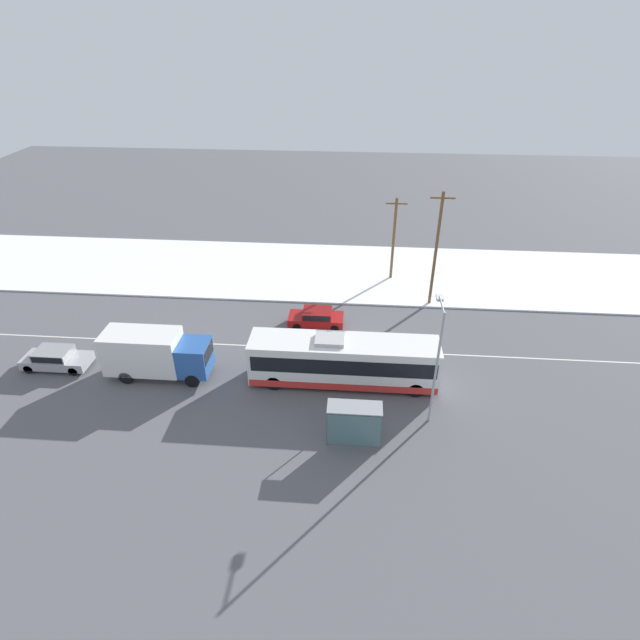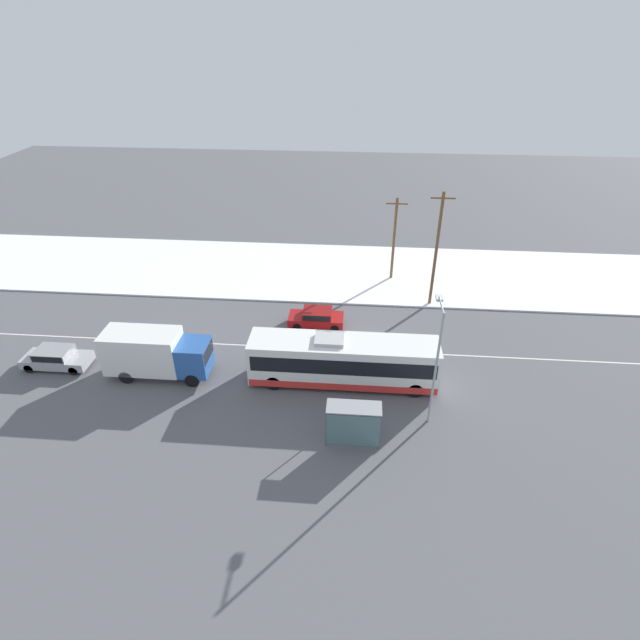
# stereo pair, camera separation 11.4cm
# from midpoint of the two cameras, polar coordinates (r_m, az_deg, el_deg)

# --- Properties ---
(ground_plane) EXTENTS (120.00, 120.00, 0.00)m
(ground_plane) POSITION_cam_midpoint_polar(r_m,az_deg,el_deg) (35.41, 4.52, -3.50)
(ground_plane) COLOR #56565B
(snow_lot) EXTENTS (80.00, 11.98, 0.12)m
(snow_lot) POSITION_cam_midpoint_polar(r_m,az_deg,el_deg) (46.18, 4.76, 5.46)
(snow_lot) COLOR white
(snow_lot) RESTS_ON ground_plane
(lane_marking_center) EXTENTS (60.00, 0.12, 0.00)m
(lane_marking_center) POSITION_cam_midpoint_polar(r_m,az_deg,el_deg) (35.40, 4.53, -3.50)
(lane_marking_center) COLOR silver
(lane_marking_center) RESTS_ON ground_plane
(city_bus) EXTENTS (11.85, 2.57, 3.30)m
(city_bus) POSITION_cam_midpoint_polar(r_m,az_deg,el_deg) (31.59, 2.77, -4.70)
(city_bus) COLOR white
(city_bus) RESTS_ON ground_plane
(box_truck) EXTENTS (6.73, 2.30, 3.19)m
(box_truck) POSITION_cam_midpoint_polar(r_m,az_deg,el_deg) (33.77, -18.25, -3.54)
(box_truck) COLOR silver
(box_truck) RESTS_ON ground_plane
(sedan_car) EXTENTS (4.13, 1.80, 1.36)m
(sedan_car) POSITION_cam_midpoint_polar(r_m,az_deg,el_deg) (37.69, -0.31, 0.34)
(sedan_car) COLOR maroon
(sedan_car) RESTS_ON ground_plane
(parked_car_near_truck) EXTENTS (4.36, 1.80, 1.38)m
(parked_car_near_truck) POSITION_cam_midpoint_polar(r_m,az_deg,el_deg) (37.72, -27.88, -3.76)
(parked_car_near_truck) COLOR #9E9EA3
(parked_car_near_truck) RESTS_ON ground_plane
(pedestrian_at_stop) EXTENTS (0.59, 0.26, 1.63)m
(pedestrian_at_stop) POSITION_cam_midpoint_polar(r_m,az_deg,el_deg) (28.86, 5.32, -10.51)
(pedestrian_at_stop) COLOR #23232D
(pedestrian_at_stop) RESTS_ON ground_plane
(bus_shelter) EXTENTS (2.97, 1.20, 2.40)m
(bus_shelter) POSITION_cam_midpoint_polar(r_m,az_deg,el_deg) (27.35, 3.98, -11.38)
(bus_shelter) COLOR gray
(bus_shelter) RESTS_ON ground_plane
(streetlamp) EXTENTS (0.36, 2.29, 7.36)m
(streetlamp) POSITION_cam_midpoint_polar(r_m,az_deg,el_deg) (27.91, 13.31, -3.56)
(streetlamp) COLOR #9EA3A8
(streetlamp) RESTS_ON ground_plane
(utility_pole_roadside) EXTENTS (1.80, 0.24, 9.38)m
(utility_pole_roadside) POSITION_cam_midpoint_polar(r_m,az_deg,el_deg) (39.78, 13.25, 7.91)
(utility_pole_roadside) COLOR brown
(utility_pole_roadside) RESTS_ON ground_plane
(utility_pole_snowlot) EXTENTS (1.80, 0.24, 7.42)m
(utility_pole_snowlot) POSITION_cam_midpoint_polar(r_m,az_deg,el_deg) (43.90, 8.55, 9.27)
(utility_pole_snowlot) COLOR brown
(utility_pole_snowlot) RESTS_ON ground_plane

